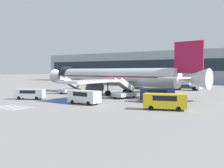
# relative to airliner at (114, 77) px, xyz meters

# --- Properties ---
(ground_plane) EXTENTS (600.00, 600.00, 0.00)m
(ground_plane) POSITION_rel_airliner_xyz_m (-2.20, 0.48, -3.74)
(ground_plane) COLOR gray
(apron_leadline_yellow) EXTENTS (74.65, 9.97, 0.01)m
(apron_leadline_yellow) POSITION_rel_airliner_xyz_m (-0.63, 0.08, -3.74)
(apron_leadline_yellow) COLOR gold
(apron_leadline_yellow) RESTS_ON ground_plane
(apron_stand_patch_blue) EXTENTS (5.71, 10.79, 0.01)m
(apron_stand_patch_blue) POSITION_rel_airliner_xyz_m (-0.63, -12.32, -3.74)
(apron_stand_patch_blue) COLOR #2856A8
(apron_stand_patch_blue) RESTS_ON ground_plane
(apron_walkway_bar_0) EXTENTS (0.44, 3.60, 0.01)m
(apron_walkway_bar_0) POSITION_rel_airliner_xyz_m (-3.63, -24.59, -3.74)
(apron_walkway_bar_0) COLOR silver
(apron_walkway_bar_0) RESTS_ON ground_plane
(apron_walkway_bar_1) EXTENTS (0.44, 3.60, 0.01)m
(apron_walkway_bar_1) POSITION_rel_airliner_xyz_m (-2.43, -24.59, -3.74)
(apron_walkway_bar_1) COLOR silver
(apron_walkway_bar_1) RESTS_ON ground_plane
(apron_walkway_bar_2) EXTENTS (0.44, 3.60, 0.01)m
(apron_walkway_bar_2) POSITION_rel_airliner_xyz_m (-1.23, -24.59, -3.74)
(apron_walkway_bar_2) COLOR silver
(apron_walkway_bar_2) RESTS_ON ground_plane
(apron_walkway_bar_3) EXTENTS (0.44, 3.60, 0.01)m
(apron_walkway_bar_3) POSITION_rel_airliner_xyz_m (-0.03, -24.59, -3.74)
(apron_walkway_bar_3) COLOR silver
(apron_walkway_bar_3) RESTS_ON ground_plane
(apron_walkway_bar_4) EXTENTS (0.44, 3.60, 0.01)m
(apron_walkway_bar_4) POSITION_rel_airliner_xyz_m (1.17, -24.59, -3.74)
(apron_walkway_bar_4) COLOR silver
(apron_walkway_bar_4) RESTS_ON ground_plane
(airliner) EXTENTS (41.14, 32.34, 10.25)m
(airliner) POSITION_rel_airliner_xyz_m (0.00, 0.00, 0.00)
(airliner) COLOR silver
(airliner) RESTS_ON ground_plane
(boarding_stairs_forward) EXTENTS (2.80, 5.44, 3.93)m
(boarding_stairs_forward) POSITION_rel_airliner_xyz_m (-9.73, -3.19, -2.76)
(boarding_stairs_forward) COLOR #ADB2BA
(boarding_stairs_forward) RESTS_ON ground_plane
(boarding_stairs_aft) EXTENTS (2.80, 5.44, 3.91)m
(boarding_stairs_aft) POSITION_rel_airliner_xyz_m (5.77, -5.22, -2.76)
(boarding_stairs_aft) COLOR #ADB2BA
(boarding_stairs_aft) RESTS_ON ground_plane
(fuel_tanker) EXTENTS (10.16, 2.74, 3.66)m
(fuel_tanker) POSITION_rel_airliner_xyz_m (7.70, 21.60, -1.88)
(fuel_tanker) COLOR #38383D
(fuel_tanker) RESTS_ON ground_plane
(service_van_0) EXTENTS (5.29, 2.14, 2.10)m
(service_van_0) POSITION_rel_airliner_xyz_m (5.04, -16.27, -2.48)
(service_van_0) COLOR silver
(service_van_0) RESTS_ON ground_plane
(service_van_1) EXTENTS (5.90, 3.57, 2.13)m
(service_van_1) POSITION_rel_airliner_xyz_m (17.74, -15.19, -2.46)
(service_van_1) COLOR yellow
(service_van_1) RESTS_ON ground_plane
(service_van_2) EXTENTS (5.53, 3.91, 1.85)m
(service_van_2) POSITION_rel_airliner_xyz_m (-7.41, -16.37, -2.61)
(service_van_2) COLOR silver
(service_van_2) RESTS_ON ground_plane
(service_van_3) EXTENTS (5.91, 3.96, 2.24)m
(service_van_3) POSITION_rel_airliner_xyz_m (13.25, -7.29, -2.41)
(service_van_3) COLOR #1E234C
(service_van_3) RESTS_ON ground_plane
(ground_crew_0) EXTENTS (0.47, 0.47, 1.78)m
(ground_crew_0) POSITION_rel_airliner_xyz_m (-3.22, -5.62, -2.71)
(ground_crew_0) COLOR black
(ground_crew_0) RESTS_ON ground_plane
(ground_crew_1) EXTENTS (0.25, 0.43, 1.87)m
(ground_crew_1) POSITION_rel_airliner_xyz_m (0.46, -5.05, -2.65)
(ground_crew_1) COLOR #2D2D33
(ground_crew_1) RESTS_ON ground_plane
(traffic_cone_0) EXTENTS (0.59, 0.59, 0.65)m
(traffic_cone_0) POSITION_rel_airliner_xyz_m (14.68, -3.35, -3.41)
(traffic_cone_0) COLOR orange
(traffic_cone_0) RESTS_ON ground_plane
(traffic_cone_1) EXTENTS (0.43, 0.43, 0.47)m
(traffic_cone_1) POSITION_rel_airliner_xyz_m (-15.93, -10.00, -3.50)
(traffic_cone_1) COLOR orange
(traffic_cone_1) RESTS_ON ground_plane
(terminal_building) EXTENTS (130.24, 12.10, 13.62)m
(terminal_building) POSITION_rel_airliner_xyz_m (-12.12, 61.93, 3.07)
(terminal_building) COLOR #89939E
(terminal_building) RESTS_ON ground_plane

